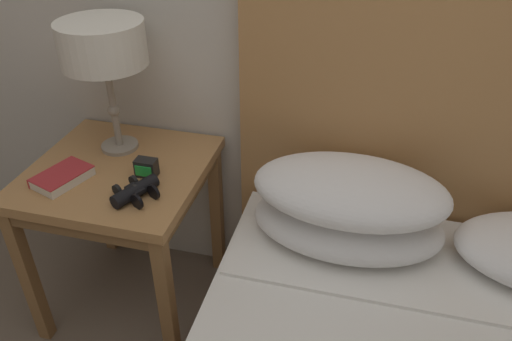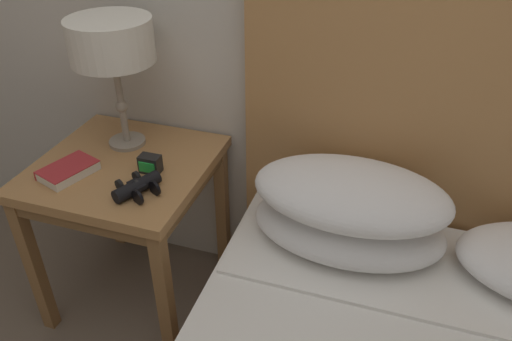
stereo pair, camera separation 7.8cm
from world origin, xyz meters
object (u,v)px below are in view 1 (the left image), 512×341
object	(u,v)px
alarm_clock	(146,168)
table_lamp	(103,47)
nightstand	(121,188)
binoculars_pair	(136,191)
book_on_nightstand	(62,177)

from	to	relation	value
alarm_clock	table_lamp	bearing A→B (deg)	140.23
nightstand	binoculars_pair	size ratio (longest dim) A/B	3.85
table_lamp	alarm_clock	xyz separation A→B (m)	(0.17, -0.14, -0.34)
book_on_nightstand	alarm_clock	size ratio (longest dim) A/B	2.90
nightstand	table_lamp	distance (m)	0.47
table_lamp	binoculars_pair	size ratio (longest dim) A/B	2.79
table_lamp	binoculars_pair	bearing A→B (deg)	-54.09
binoculars_pair	alarm_clock	world-z (taller)	alarm_clock
nightstand	binoculars_pair	world-z (taller)	binoculars_pair
book_on_nightstand	alarm_clock	distance (m)	0.27
nightstand	alarm_clock	size ratio (longest dim) A/B	8.95
table_lamp	book_on_nightstand	size ratio (longest dim) A/B	2.24
table_lamp	binoculars_pair	world-z (taller)	table_lamp
table_lamp	book_on_nightstand	world-z (taller)	table_lamp
book_on_nightstand	alarm_clock	world-z (taller)	alarm_clock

